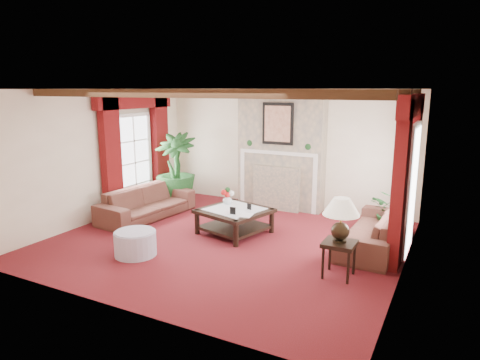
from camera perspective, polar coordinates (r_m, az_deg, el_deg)
The scene contains 23 objects.
floor at distance 7.85m, azimuth -1.78°, elevation -8.09°, with size 6.00×6.00×0.00m, color #500F0E.
ceiling at distance 7.36m, azimuth -1.92°, elevation 12.03°, with size 6.00×6.00×0.00m, color white.
back_wall at distance 9.95m, azimuth 5.93°, elevation 4.20°, with size 6.00×0.02×2.70m, color beige.
left_wall at distance 9.31m, azimuth -18.21°, elevation 3.11°, with size 0.02×5.50×2.70m, color beige.
right_wall at distance 6.59m, azimuth 21.55°, elevation -0.66°, with size 0.02×5.50×2.70m, color beige.
ceiling_beams at distance 7.36m, azimuth -1.92°, elevation 11.57°, with size 6.00×3.00×0.12m, color #321D10, non-canonical shape.
fireplace at distance 9.67m, azimuth 5.66°, elevation 12.01°, with size 2.00×0.52×2.70m, color tan, non-canonical shape.
french_door_left at distance 9.93m, azimuth -14.25°, elevation 8.41°, with size 0.10×1.10×2.16m, color white, non-canonical shape.
french_door_right at distance 7.47m, azimuth 22.63°, elevation 6.74°, with size 0.10×1.10×2.16m, color white, non-canonical shape.
curtains_left at distance 9.84m, azimuth -13.89°, elevation 10.85°, with size 0.20×2.40×2.55m, color #4E0A0B, non-canonical shape.
curtains_right at distance 7.46m, azimuth 22.05°, elevation 10.02°, with size 0.20×2.40×2.55m, color #4E0A0B, non-canonical shape.
sofa_left at distance 9.31m, azimuth -12.34°, elevation -2.33°, with size 0.86×2.26×0.86m, color #3A1017.
sofa_right at distance 7.77m, azimuth 17.51°, elevation -5.51°, with size 0.72×2.23×0.86m, color #3A1017.
potted_palm at distance 10.29m, azimuth -8.50°, elevation -0.57°, with size 1.31×1.86×0.95m, color black.
small_plant at distance 8.58m, azimuth 19.68°, elevation -4.68°, with size 1.11×1.14×0.67m, color black.
coffee_table at distance 8.16m, azimuth -0.74°, elevation -5.52°, with size 1.15×1.15×0.47m, color black, non-canonical shape.
side_table at distance 6.51m, azimuth 13.03°, elevation -10.25°, with size 0.46×0.46×0.54m, color black, non-canonical shape.
ottoman at distance 7.35m, azimuth -13.77°, elevation -8.22°, with size 0.69×0.69×0.40m, color #9593A7.
table_lamp at distance 6.31m, azimuth 13.29°, elevation -5.15°, with size 0.53×0.53×0.67m, color black, non-canonical shape.
flower_vase at distance 8.44m, azimuth -1.68°, elevation -2.61°, with size 0.20×0.21×0.19m, color silver.
book at distance 7.66m, azimuth 0.07°, elevation -3.76°, with size 0.21×0.05×0.28m, color black.
photo_frame_a at distance 7.73m, azimuth -0.97°, elevation -4.15°, with size 0.11×0.02×0.15m, color black, non-canonical shape.
photo_frame_b at distance 8.04m, azimuth 1.24°, elevation -3.59°, with size 0.10×0.02×0.12m, color black, non-canonical shape.
Camera 1 is at (3.60, -6.42, 2.71)m, focal length 32.00 mm.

